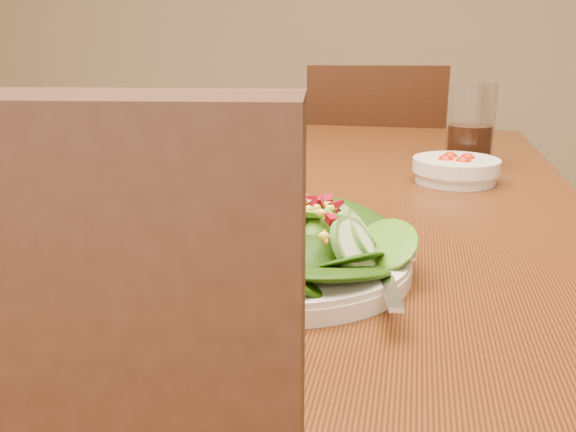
{
  "coord_description": "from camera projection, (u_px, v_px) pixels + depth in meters",
  "views": [
    {
      "loc": [
        0.21,
        -0.89,
        0.98
      ],
      "look_at": [
        0.09,
        -0.29,
        0.8
      ],
      "focal_mm": 40.0,
      "sensor_mm": 36.0,
      "label": 1
    }
  ],
  "objects": [
    {
      "name": "chair_far",
      "position": [
        370.0,
        200.0,
        1.99
      ],
      "size": [
        0.46,
        0.46,
        0.89
      ],
      "rotation": [
        0.0,
        0.0,
        3.27
      ],
      "color": "black",
      "rests_on": "ground_plane"
    },
    {
      "name": "bread_plate",
      "position": [
        259.0,
        151.0,
        1.12
      ],
      "size": [
        0.14,
        0.14,
        0.07
      ],
      "color": "silver",
      "rests_on": "dining_table"
    },
    {
      "name": "tomato_bowl",
      "position": [
        456.0,
        169.0,
        1.01
      ],
      "size": [
        0.14,
        0.14,
        0.04
      ],
      "color": "silver",
      "rests_on": "dining_table"
    },
    {
      "name": "dining_table",
      "position": [
        269.0,
        258.0,
        0.97
      ],
      "size": [
        0.9,
        1.4,
        0.75
      ],
      "color": "#53250C",
      "rests_on": "ground_plane"
    },
    {
      "name": "salad_plate",
      "position": [
        293.0,
        248.0,
        0.63
      ],
      "size": [
        0.26,
        0.25,
        0.07
      ],
      "rotation": [
        0.0,
        0.0,
        -0.4
      ],
      "color": "silver",
      "rests_on": "dining_table"
    },
    {
      "name": "napkin_holder",
      "position": [
        209.0,
        131.0,
        1.08
      ],
      "size": [
        0.11,
        0.09,
        0.13
      ],
      "rotation": [
        0.0,
        0.0,
        0.37
      ],
      "color": "white",
      "rests_on": "dining_table"
    },
    {
      "name": "drinking_glass",
      "position": [
        470.0,
        131.0,
        1.12
      ],
      "size": [
        0.08,
        0.08,
        0.15
      ],
      "color": "silver",
      "rests_on": "dining_table"
    }
  ]
}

